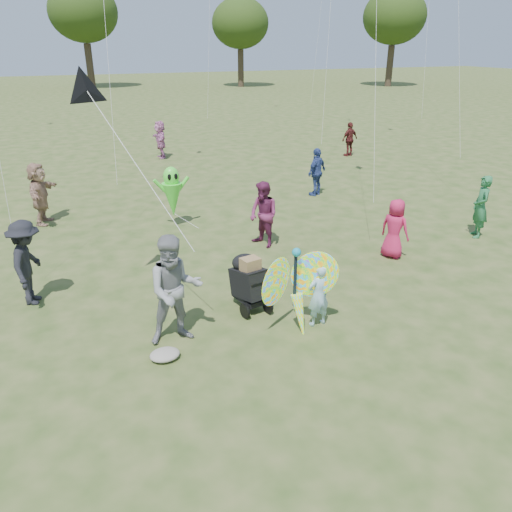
{
  "coord_description": "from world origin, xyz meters",
  "views": [
    {
      "loc": [
        -3.55,
        -6.6,
        4.9
      ],
      "look_at": [
        -0.2,
        1.5,
        1.1
      ],
      "focal_mm": 35.0,
      "sensor_mm": 36.0,
      "label": 1
    }
  ],
  "objects_px": {
    "crowd_e": "(264,215)",
    "crowd_j": "(160,139)",
    "child_girl": "(318,295)",
    "crowd_b": "(28,263)",
    "adult_man": "(175,290)",
    "crowd_a": "(395,229)",
    "butterfly_kite": "(297,290)",
    "alien_kite": "(172,194)",
    "crowd_h": "(350,139)",
    "crowd_f": "(481,207)",
    "crowd_c": "(317,172)",
    "jogging_stroller": "(249,279)",
    "crowd_d": "(40,194)"
  },
  "relations": [
    {
      "from": "crowd_e",
      "to": "crowd_j",
      "type": "bearing_deg",
      "value": 162.84
    },
    {
      "from": "child_girl",
      "to": "crowd_b",
      "type": "relative_size",
      "value": 0.7
    },
    {
      "from": "child_girl",
      "to": "adult_man",
      "type": "height_order",
      "value": "adult_man"
    },
    {
      "from": "crowd_a",
      "to": "butterfly_kite",
      "type": "bearing_deg",
      "value": 94.05
    },
    {
      "from": "butterfly_kite",
      "to": "alien_kite",
      "type": "height_order",
      "value": "alien_kite"
    },
    {
      "from": "crowd_a",
      "to": "alien_kite",
      "type": "distance_m",
      "value": 6.07
    },
    {
      "from": "crowd_h",
      "to": "adult_man",
      "type": "bearing_deg",
      "value": 34.07
    },
    {
      "from": "child_girl",
      "to": "alien_kite",
      "type": "bearing_deg",
      "value": -83.35
    },
    {
      "from": "crowd_a",
      "to": "crowd_j",
      "type": "height_order",
      "value": "crowd_j"
    },
    {
      "from": "crowd_f",
      "to": "crowd_c",
      "type": "bearing_deg",
      "value": -130.36
    },
    {
      "from": "crowd_a",
      "to": "butterfly_kite",
      "type": "xyz_separation_m",
      "value": [
        -3.72,
        -2.14,
        0.1
      ]
    },
    {
      "from": "crowd_e",
      "to": "jogging_stroller",
      "type": "distance_m",
      "value": 3.24
    },
    {
      "from": "crowd_a",
      "to": "crowd_d",
      "type": "xyz_separation_m",
      "value": [
        -7.86,
        5.9,
        0.16
      ]
    },
    {
      "from": "child_girl",
      "to": "crowd_e",
      "type": "relative_size",
      "value": 0.73
    },
    {
      "from": "crowd_h",
      "to": "child_girl",
      "type": "bearing_deg",
      "value": 42.34
    },
    {
      "from": "alien_kite",
      "to": "crowd_a",
      "type": "bearing_deg",
      "value": -43.11
    },
    {
      "from": "crowd_b",
      "to": "jogging_stroller",
      "type": "distance_m",
      "value": 4.37
    },
    {
      "from": "crowd_a",
      "to": "crowd_b",
      "type": "relative_size",
      "value": 0.84
    },
    {
      "from": "jogging_stroller",
      "to": "butterfly_kite",
      "type": "height_order",
      "value": "butterfly_kite"
    },
    {
      "from": "crowd_f",
      "to": "butterfly_kite",
      "type": "distance_m",
      "value": 7.1
    },
    {
      "from": "crowd_c",
      "to": "crowd_f",
      "type": "bearing_deg",
      "value": 83.56
    },
    {
      "from": "crowd_j",
      "to": "alien_kite",
      "type": "xyz_separation_m",
      "value": [
        -1.69,
        -9.21,
        0.15
      ]
    },
    {
      "from": "adult_man",
      "to": "crowd_c",
      "type": "height_order",
      "value": "adult_man"
    },
    {
      "from": "child_girl",
      "to": "crowd_a",
      "type": "bearing_deg",
      "value": -150.85
    },
    {
      "from": "crowd_a",
      "to": "crowd_c",
      "type": "relative_size",
      "value": 0.9
    },
    {
      "from": "crowd_f",
      "to": "crowd_a",
      "type": "bearing_deg",
      "value": -57.42
    },
    {
      "from": "crowd_h",
      "to": "butterfly_kite",
      "type": "distance_m",
      "value": 15.5
    },
    {
      "from": "adult_man",
      "to": "crowd_b",
      "type": "xyz_separation_m",
      "value": [
        -2.35,
        2.48,
        -0.12
      ]
    },
    {
      "from": "child_girl",
      "to": "crowd_b",
      "type": "bearing_deg",
      "value": -35.22
    },
    {
      "from": "child_girl",
      "to": "butterfly_kite",
      "type": "distance_m",
      "value": 0.5
    },
    {
      "from": "child_girl",
      "to": "crowd_h",
      "type": "xyz_separation_m",
      "value": [
        8.59,
        12.57,
        0.15
      ]
    },
    {
      "from": "crowd_a",
      "to": "alien_kite",
      "type": "height_order",
      "value": "alien_kite"
    },
    {
      "from": "adult_man",
      "to": "crowd_h",
      "type": "xyz_separation_m",
      "value": [
        11.12,
        12.08,
        -0.23
      ]
    },
    {
      "from": "child_girl",
      "to": "adult_man",
      "type": "distance_m",
      "value": 2.6
    },
    {
      "from": "crowd_d",
      "to": "crowd_e",
      "type": "distance_m",
      "value": 6.59
    },
    {
      "from": "crowd_c",
      "to": "crowd_e",
      "type": "distance_m",
      "value": 4.99
    },
    {
      "from": "adult_man",
      "to": "crowd_a",
      "type": "relative_size",
      "value": 1.35
    },
    {
      "from": "crowd_b",
      "to": "crowd_d",
      "type": "distance_m",
      "value": 5.06
    },
    {
      "from": "butterfly_kite",
      "to": "crowd_c",
      "type": "bearing_deg",
      "value": 58.87
    },
    {
      "from": "crowd_a",
      "to": "jogging_stroller",
      "type": "height_order",
      "value": "crowd_a"
    },
    {
      "from": "crowd_e",
      "to": "crowd_h",
      "type": "height_order",
      "value": "crowd_e"
    },
    {
      "from": "crowd_f",
      "to": "adult_man",
      "type": "bearing_deg",
      "value": -50.36
    },
    {
      "from": "jogging_stroller",
      "to": "adult_man",
      "type": "bearing_deg",
      "value": -169.73
    },
    {
      "from": "crowd_c",
      "to": "alien_kite",
      "type": "height_order",
      "value": "alien_kite"
    },
    {
      "from": "crowd_c",
      "to": "crowd_f",
      "type": "xyz_separation_m",
      "value": [
        2.11,
        -5.15,
        0.03
      ]
    },
    {
      "from": "crowd_f",
      "to": "alien_kite",
      "type": "distance_m",
      "value": 8.34
    },
    {
      "from": "crowd_d",
      "to": "crowd_h",
      "type": "relative_size",
      "value": 1.17
    },
    {
      "from": "butterfly_kite",
      "to": "crowd_b",
      "type": "bearing_deg",
      "value": 145.95
    },
    {
      "from": "crowd_j",
      "to": "alien_kite",
      "type": "distance_m",
      "value": 9.36
    },
    {
      "from": "crowd_j",
      "to": "jogging_stroller",
      "type": "bearing_deg",
      "value": -2.44
    }
  ]
}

